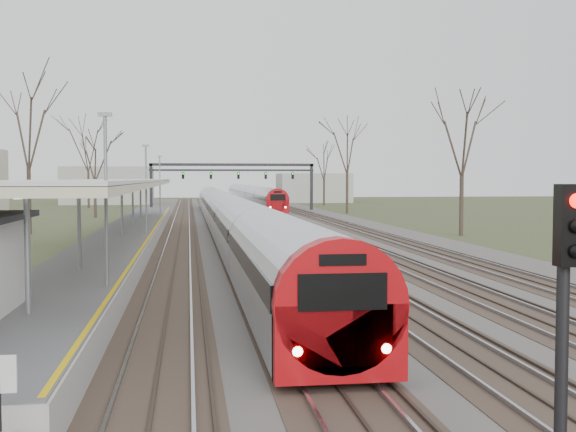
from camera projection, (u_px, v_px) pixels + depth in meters
name	position (u px, v px, depth m)	size (l,w,h in m)	color
track_bed	(254.00, 226.00, 62.61)	(24.00, 160.00, 0.22)	#474442
platform	(128.00, 238.00, 44.01)	(3.50, 69.00, 1.00)	#9E9B93
canopy	(120.00, 183.00, 39.36)	(4.10, 50.00, 3.11)	slate
signal_gantry	(233.00, 172.00, 92.03)	(21.00, 0.59, 6.08)	black
tree_west_far	(28.00, 126.00, 52.91)	(5.50, 5.50, 11.33)	#2D231C
tree_east_far	(462.00, 134.00, 51.26)	(5.00, 5.00, 10.30)	#2D231C
train_near	(224.00, 212.00, 57.91)	(2.62, 90.21, 3.05)	#B6B8C1
train_far	(250.00, 195.00, 117.02)	(2.62, 75.21, 3.05)	#B6B8C1
signal_post	(566.00, 296.00, 8.86)	(0.35, 0.45, 4.10)	black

